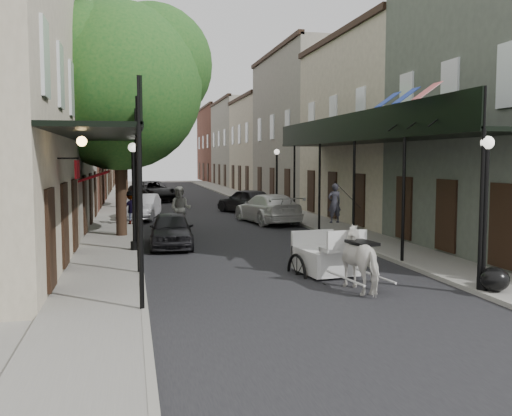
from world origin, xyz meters
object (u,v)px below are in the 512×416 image
lamppost_right_far (277,180)px  pedestrian_walking (181,209)px  car_left_far (152,191)px  tree_near (129,80)px  car_right_near (268,208)px  pedestrian_sidewalk_left (131,207)px  lamppost_left (134,195)px  car_right_far (247,201)px  car_left_mid (143,207)px  horse (364,259)px  car_left_near (171,230)px  carriage (319,237)px  tree_far (129,119)px  lamppost_right_near (485,211)px

lamppost_right_far → pedestrian_walking: size_ratio=1.83×
lamppost_right_far → car_left_far: lamppost_right_far is taller
tree_near → car_right_near: tree_near is taller
pedestrian_sidewalk_left → lamppost_left: bearing=68.6°
car_left_far → car_right_far: bearing=-79.2°
tree_near → pedestrian_walking: size_ratio=4.75×
lamppost_left → car_left_far: size_ratio=0.66×
car_left_mid → car_right_far: (6.20, 2.42, 0.07)m
car_left_far → car_right_far: size_ratio=1.27×
tree_near → horse: tree_near is taller
tree_near → car_left_near: size_ratio=2.49×
lamppost_right_far → car_left_far: size_ratio=0.66×
tree_near → carriage: tree_near is taller
tree_far → horse: size_ratio=4.60×
lamppost_right_far → carriage: (-2.99, -16.56, -1.02)m
tree_far → car_left_mid: 8.84m
car_left_near → car_left_far: size_ratio=0.69×
lamppost_left → car_right_near: (6.70, 8.00, -1.30)m
horse → car_left_far: horse is taller
car_left_mid → car_left_far: 13.39m
lamppost_right_far → car_right_near: lamppost_right_far is taller
lamppost_right_near → lamppost_right_far: bearing=90.0°
lamppost_right_far → tree_near: bearing=-136.7°
lamppost_right_far → pedestrian_walking: (-6.10, -6.15, -1.04)m
lamppost_right_near → pedestrian_walking: 15.17m
lamppost_left → car_left_far: 24.45m
lamppost_left → horse: 9.02m
car_left_mid → car_left_far: (1.00, 13.35, 0.09)m
pedestrian_sidewalk_left → lamppost_right_far: bearing=-176.6°
lamppost_right_far → pedestrian_walking: lamppost_right_far is taller
pedestrian_sidewalk_left → car_left_mid: size_ratio=0.39×
horse → car_left_mid: (-5.04, 18.02, -0.11)m
lamppost_right_far → car_left_far: 14.13m
tree_near → lamppost_right_near: 15.39m
pedestrian_walking → car_left_mid: (-1.60, 5.17, -0.33)m
tree_near → carriage: bearing=-58.7°
tree_far → lamppost_right_far: (8.35, -6.18, -3.79)m
pedestrian_walking → lamppost_left: bearing=-91.8°
lamppost_right_far → car_left_mid: 7.88m
tree_near → tree_far: (-0.05, 14.00, -0.65)m
tree_near → pedestrian_walking: bearing=37.3°
carriage → car_left_mid: carriage is taller
lamppost_right_far → car_left_far: (-6.70, 12.37, -1.27)m
car_left_far → lamppost_left: bearing=-108.2°
lamppost_right_near → pedestrian_walking: size_ratio=1.83×
lamppost_right_far → pedestrian_sidewalk_left: lamppost_right_far is taller
carriage → pedestrian_walking: carriage is taller
car_left_near → car_right_near: 8.75m
lamppost_left → car_right_near: bearing=50.1°
carriage → car_left_far: carriage is taller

